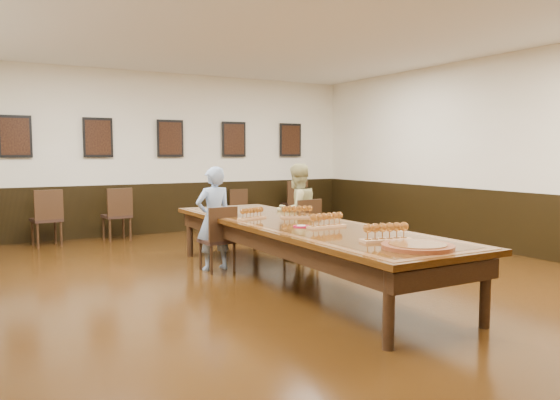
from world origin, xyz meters
TOP-DOWN VIEW (x-y plane):
  - floor at (0.00, 0.00)m, footprint 8.00×10.00m
  - ceiling at (0.00, 0.00)m, footprint 8.00×10.00m
  - wall_back at (0.00, 5.01)m, footprint 8.00×0.02m
  - wall_right at (4.01, 0.00)m, footprint 0.02×10.00m
  - chair_man at (-0.62, 1.16)m, footprint 0.45×0.48m
  - chair_woman at (0.78, 1.23)m, footprint 0.49×0.53m
  - spare_chair_a at (-2.40, 4.45)m, footprint 0.52×0.56m
  - spare_chair_b at (-1.20, 4.47)m, footprint 0.50×0.54m
  - spare_chair_c at (1.38, 4.83)m, footprint 0.43×0.46m
  - spare_chair_d at (2.74, 4.69)m, footprint 0.55×0.59m
  - person_man at (-0.62, 1.25)m, footprint 0.54×0.37m
  - person_woman at (0.77, 1.33)m, footprint 0.79×0.65m
  - pink_phone at (0.60, 0.29)m, footprint 0.12×0.16m
  - wainscoting at (0.00, 0.00)m, footprint 8.00×10.00m
  - conference_table at (0.00, 0.00)m, footprint 1.40×5.00m
  - posters at (0.00, 4.94)m, footprint 6.14×0.04m
  - flight_a at (-0.34, 0.65)m, footprint 0.43×0.25m
  - flight_b at (0.25, 0.48)m, footprint 0.46×0.27m
  - flight_c at (0.05, -0.51)m, footprint 0.48×0.17m
  - flight_d at (-0.02, -1.62)m, footprint 0.53×0.25m
  - red_plate_grp at (-0.18, -0.32)m, footprint 0.19×0.19m
  - carved_platter at (-0.03, -2.06)m, footprint 0.77×0.77m

SIDE VIEW (x-z plane):
  - floor at x=0.00m, z-range -0.02..0.00m
  - spare_chair_c at x=1.38m, z-range 0.00..0.85m
  - chair_man at x=-0.62m, z-range 0.00..0.90m
  - chair_woman at x=0.78m, z-range 0.00..0.93m
  - spare_chair_b at x=-1.20m, z-range 0.00..0.98m
  - spare_chair_a at x=-2.40m, z-range 0.00..0.99m
  - wainscoting at x=0.00m, z-range 0.00..1.00m
  - spare_chair_d at x=2.74m, z-range 0.00..1.00m
  - conference_table at x=0.00m, z-range 0.23..0.99m
  - person_man at x=-0.62m, z-range 0.00..1.43m
  - person_woman at x=0.77m, z-range 0.00..1.45m
  - pink_phone at x=0.60m, z-range 0.75..0.76m
  - red_plate_grp at x=-0.18m, z-range 0.75..0.77m
  - carved_platter at x=-0.03m, z-range 0.75..0.80m
  - flight_a at x=-0.34m, z-range 0.74..0.90m
  - flight_b at x=0.25m, z-range 0.74..0.91m
  - flight_c at x=0.05m, z-range 0.74..0.92m
  - flight_d at x=-0.02m, z-range 0.74..0.93m
  - wall_back at x=0.00m, z-range 0.00..3.20m
  - wall_right at x=4.01m, z-range 0.00..3.20m
  - posters at x=0.00m, z-range 1.53..2.27m
  - ceiling at x=0.00m, z-range 3.20..3.22m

